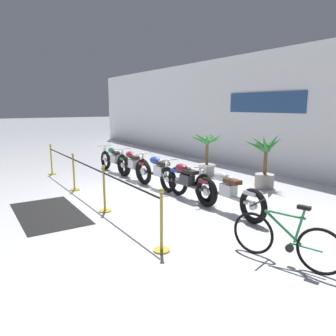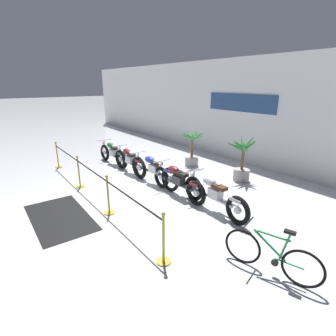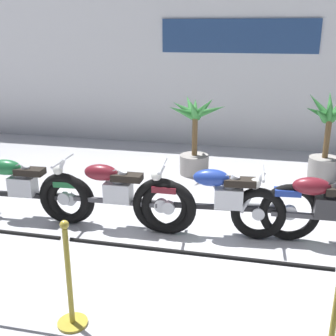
{
  "view_description": "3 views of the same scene",
  "coord_description": "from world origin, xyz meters",
  "px_view_note": "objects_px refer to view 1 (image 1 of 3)",
  "views": [
    {
      "loc": [
        7.84,
        -4.13,
        2.33
      ],
      "look_at": [
        1.12,
        0.2,
        0.81
      ],
      "focal_mm": 35.0,
      "sensor_mm": 36.0,
      "label": 1
    },
    {
      "loc": [
        6.96,
        -3.9,
        3.22
      ],
      "look_at": [
        0.12,
        1.14,
        0.45
      ],
      "focal_mm": 28.0,
      "sensor_mm": 36.0,
      "label": 2
    },
    {
      "loc": [
        0.49,
        -4.47,
        2.6
      ],
      "look_at": [
        -0.81,
        1.26,
        0.64
      ],
      "focal_mm": 45.0,
      "sensor_mm": 36.0,
      "label": 3
    }
  ],
  "objects_px": {
    "stanchion_mid_left": "(74,178)",
    "motorcycle_maroon_3": "(186,181)",
    "motorcycle_maroon_1": "(133,165)",
    "motorcycle_green_0": "(115,160)",
    "bicycle": "(285,240)",
    "stanchion_mid_right": "(104,196)",
    "stanchion_far_right": "(161,230)",
    "floor_banner": "(49,213)",
    "potted_palm_right_of_row": "(265,163)",
    "stanchion_far_left": "(71,165)",
    "motorcycle_blue_2": "(159,172)",
    "motorcycle_silver_4": "(226,192)",
    "potted_palm_left_of_row": "(207,154)"
  },
  "relations": [
    {
      "from": "stanchion_mid_left",
      "to": "motorcycle_maroon_3",
      "type": "bearing_deg",
      "value": 41.39
    },
    {
      "from": "motorcycle_maroon_1",
      "to": "motorcycle_green_0",
      "type": "bearing_deg",
      "value": -179.68
    },
    {
      "from": "bicycle",
      "to": "stanchion_mid_right",
      "type": "bearing_deg",
      "value": -160.66
    },
    {
      "from": "stanchion_far_right",
      "to": "motorcycle_maroon_3",
      "type": "bearing_deg",
      "value": 136.94
    },
    {
      "from": "floor_banner",
      "to": "motorcycle_maroon_3",
      "type": "bearing_deg",
      "value": 78.09
    },
    {
      "from": "potted_palm_right_of_row",
      "to": "motorcycle_maroon_3",
      "type": "bearing_deg",
      "value": -97.1
    },
    {
      "from": "potted_palm_right_of_row",
      "to": "stanchion_far_left",
      "type": "xyz_separation_m",
      "value": [
        -2.93,
        -4.65,
        -0.05
      ]
    },
    {
      "from": "stanchion_mid_left",
      "to": "floor_banner",
      "type": "bearing_deg",
      "value": -32.88
    },
    {
      "from": "motorcycle_blue_2",
      "to": "stanchion_far_right",
      "type": "bearing_deg",
      "value": -30.66
    },
    {
      "from": "motorcycle_green_0",
      "to": "motorcycle_silver_4",
      "type": "distance_m",
      "value": 5.44
    },
    {
      "from": "motorcycle_maroon_1",
      "to": "stanchion_far_right",
      "type": "distance_m",
      "value": 5.32
    },
    {
      "from": "motorcycle_silver_4",
      "to": "stanchion_far_left",
      "type": "height_order",
      "value": "stanchion_far_left"
    },
    {
      "from": "stanchion_far_left",
      "to": "floor_banner",
      "type": "height_order",
      "value": "stanchion_far_left"
    },
    {
      "from": "bicycle",
      "to": "floor_banner",
      "type": "bearing_deg",
      "value": -150.68
    },
    {
      "from": "motorcycle_silver_4",
      "to": "floor_banner",
      "type": "xyz_separation_m",
      "value": [
        -2.04,
        -3.35,
        -0.46
      ]
    },
    {
      "from": "potted_palm_left_of_row",
      "to": "stanchion_mid_right",
      "type": "height_order",
      "value": "potted_palm_left_of_row"
    },
    {
      "from": "motorcycle_silver_4",
      "to": "stanchion_mid_left",
      "type": "distance_m",
      "value": 4.37
    },
    {
      "from": "motorcycle_maroon_1",
      "to": "potted_palm_left_of_row",
      "type": "distance_m",
      "value": 2.57
    },
    {
      "from": "motorcycle_silver_4",
      "to": "floor_banner",
      "type": "height_order",
      "value": "motorcycle_silver_4"
    },
    {
      "from": "motorcycle_maroon_1",
      "to": "motorcycle_maroon_3",
      "type": "distance_m",
      "value": 2.68
    },
    {
      "from": "potted_palm_left_of_row",
      "to": "stanchion_far_right",
      "type": "height_order",
      "value": "potted_palm_left_of_row"
    },
    {
      "from": "motorcycle_green_0",
      "to": "stanchion_mid_left",
      "type": "height_order",
      "value": "stanchion_mid_left"
    },
    {
      "from": "motorcycle_green_0",
      "to": "potted_palm_right_of_row",
      "type": "height_order",
      "value": "potted_palm_right_of_row"
    },
    {
      "from": "motorcycle_blue_2",
      "to": "motorcycle_green_0",
      "type": "bearing_deg",
      "value": -177.97
    },
    {
      "from": "motorcycle_maroon_1",
      "to": "motorcycle_blue_2",
      "type": "xyz_separation_m",
      "value": [
        1.45,
        0.09,
        0.02
      ]
    },
    {
      "from": "motorcycle_blue_2",
      "to": "stanchion_far_left",
      "type": "distance_m",
      "value": 2.5
    },
    {
      "from": "stanchion_far_left",
      "to": "potted_palm_left_of_row",
      "type": "bearing_deg",
      "value": 82.19
    },
    {
      "from": "motorcycle_maroon_1",
      "to": "motorcycle_blue_2",
      "type": "bearing_deg",
      "value": 3.69
    },
    {
      "from": "motorcycle_maroon_3",
      "to": "potted_palm_left_of_row",
      "type": "bearing_deg",
      "value": 130.77
    },
    {
      "from": "motorcycle_blue_2",
      "to": "motorcycle_maroon_1",
      "type": "bearing_deg",
      "value": -176.31
    },
    {
      "from": "stanchion_mid_right",
      "to": "stanchion_far_right",
      "type": "distance_m",
      "value": 2.42
    },
    {
      "from": "stanchion_mid_right",
      "to": "motorcycle_maroon_3",
      "type": "bearing_deg",
      "value": 85.67
    },
    {
      "from": "motorcycle_blue_2",
      "to": "potted_palm_left_of_row",
      "type": "height_order",
      "value": "potted_palm_left_of_row"
    },
    {
      "from": "motorcycle_maroon_3",
      "to": "bicycle",
      "type": "bearing_deg",
      "value": -12.27
    },
    {
      "from": "potted_palm_left_of_row",
      "to": "potted_palm_right_of_row",
      "type": "height_order",
      "value": "potted_palm_right_of_row"
    },
    {
      "from": "motorcycle_green_0",
      "to": "stanchion_mid_left",
      "type": "distance_m",
      "value": 2.6
    },
    {
      "from": "motorcycle_maroon_3",
      "to": "stanchion_far_left",
      "type": "relative_size",
      "value": 0.31
    },
    {
      "from": "stanchion_far_left",
      "to": "stanchion_mid_left",
      "type": "height_order",
      "value": "same"
    },
    {
      "from": "stanchion_far_left",
      "to": "stanchion_mid_right",
      "type": "distance_m",
      "value": 2.47
    },
    {
      "from": "stanchion_far_right",
      "to": "floor_banner",
      "type": "bearing_deg",
      "value": -159.64
    },
    {
      "from": "potted_palm_right_of_row",
      "to": "stanchion_far_right",
      "type": "distance_m",
      "value": 5.06
    },
    {
      "from": "bicycle",
      "to": "stanchion_far_right",
      "type": "distance_m",
      "value": 1.9
    },
    {
      "from": "motorcycle_green_0",
      "to": "bicycle",
      "type": "bearing_deg",
      "value": -4.74
    },
    {
      "from": "floor_banner",
      "to": "motorcycle_maroon_1",
      "type": "bearing_deg",
      "value": 123.17
    },
    {
      "from": "potted_palm_left_of_row",
      "to": "stanchion_mid_right",
      "type": "xyz_separation_m",
      "value": [
        1.84,
        -4.43,
        -0.37
      ]
    },
    {
      "from": "floor_banner",
      "to": "bicycle",
      "type": "bearing_deg",
      "value": 29.68
    },
    {
      "from": "stanchion_mid_right",
      "to": "potted_palm_right_of_row",
      "type": "bearing_deg",
      "value": 84.16
    },
    {
      "from": "bicycle",
      "to": "stanchion_mid_right",
      "type": "distance_m",
      "value": 4.01
    },
    {
      "from": "motorcycle_blue_2",
      "to": "potted_palm_right_of_row",
      "type": "relative_size",
      "value": 1.53
    },
    {
      "from": "motorcycle_maroon_1",
      "to": "stanchion_mid_right",
      "type": "relative_size",
      "value": 2.1
    }
  ]
}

